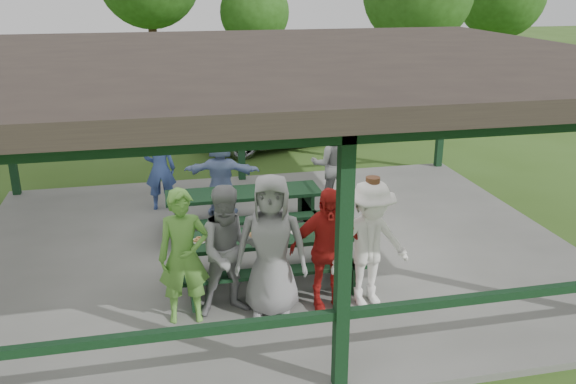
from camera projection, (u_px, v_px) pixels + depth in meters
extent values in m
plane|color=#35571B|center=(274.00, 252.00, 10.38)|extent=(90.00, 90.00, 0.00)
cube|color=slate|center=(274.00, 249.00, 10.37)|extent=(10.00, 8.00, 0.10)
cube|color=black|center=(343.00, 264.00, 6.35)|extent=(0.15, 0.15, 3.00)
cube|color=black|center=(7.00, 124.00, 12.39)|extent=(0.15, 0.15, 3.00)
cube|color=black|center=(240.00, 114.00, 13.35)|extent=(0.15, 0.15, 3.00)
cube|color=black|center=(443.00, 105.00, 14.32)|extent=(0.15, 0.15, 3.00)
cube|color=black|center=(111.00, 341.00, 6.07)|extent=(4.65, 0.10, 0.10)
cube|color=black|center=(540.00, 291.00, 7.03)|extent=(4.65, 0.10, 0.10)
cube|color=black|center=(130.00, 146.00, 13.07)|extent=(4.65, 0.10, 0.10)
cube|color=black|center=(344.00, 135.00, 14.04)|extent=(4.65, 0.10, 0.10)
cube|color=black|center=(347.00, 133.00, 5.88)|extent=(9.80, 0.15, 0.20)
cube|color=black|center=(239.00, 49.00, 12.89)|extent=(9.80, 0.15, 0.20)
cube|color=#2C2420|center=(273.00, 61.00, 9.31)|extent=(10.60, 8.60, 0.24)
cube|color=black|center=(267.00, 237.00, 8.94)|extent=(2.64, 0.75, 0.06)
cube|color=black|center=(275.00, 272.00, 8.52)|extent=(2.64, 0.28, 0.05)
cube|color=black|center=(261.00, 241.00, 9.55)|extent=(2.64, 0.28, 0.05)
cube|color=black|center=(190.00, 266.00, 8.82)|extent=(0.06, 0.70, 0.75)
cube|color=black|center=(341.00, 252.00, 9.28)|extent=(0.06, 0.70, 0.75)
cube|color=black|center=(191.00, 275.00, 8.87)|extent=(0.06, 1.39, 0.45)
cube|color=black|center=(341.00, 260.00, 9.33)|extent=(0.06, 1.39, 0.45)
cube|color=black|center=(243.00, 193.00, 10.77)|extent=(2.72, 0.75, 0.06)
cube|color=black|center=(249.00, 220.00, 10.35)|extent=(2.72, 0.28, 0.05)
cube|color=black|center=(240.00, 198.00, 11.38)|extent=(2.72, 0.28, 0.05)
cube|color=black|center=(177.00, 217.00, 10.65)|extent=(0.06, 0.70, 0.75)
cube|color=black|center=(308.00, 206.00, 11.12)|extent=(0.06, 0.70, 0.75)
cube|color=black|center=(178.00, 224.00, 10.70)|extent=(0.06, 1.39, 0.45)
cube|color=black|center=(308.00, 214.00, 11.17)|extent=(0.06, 1.39, 0.45)
cylinder|color=white|center=(199.00, 241.00, 8.73)|extent=(0.22, 0.22, 0.01)
torus|color=#A37139|center=(196.00, 240.00, 8.69)|extent=(0.10, 0.10, 0.03)
torus|color=#A37139|center=(202.00, 240.00, 8.71)|extent=(0.10, 0.10, 0.03)
torus|color=#A37139|center=(199.00, 238.00, 8.76)|extent=(0.10, 0.10, 0.03)
cylinder|color=white|center=(253.00, 236.00, 8.88)|extent=(0.22, 0.22, 0.01)
torus|color=#A37139|center=(251.00, 236.00, 8.85)|extent=(0.10, 0.10, 0.03)
torus|color=#A37139|center=(256.00, 235.00, 8.87)|extent=(0.10, 0.10, 0.03)
torus|color=#A37139|center=(253.00, 234.00, 8.92)|extent=(0.10, 0.10, 0.03)
cylinder|color=white|center=(298.00, 232.00, 9.02)|extent=(0.22, 0.22, 0.01)
torus|color=#A37139|center=(296.00, 232.00, 8.98)|extent=(0.10, 0.10, 0.03)
torus|color=#A37139|center=(301.00, 231.00, 9.00)|extent=(0.10, 0.10, 0.03)
torus|color=#A37139|center=(297.00, 230.00, 9.05)|extent=(0.10, 0.10, 0.03)
cylinder|color=white|center=(336.00, 229.00, 9.14)|extent=(0.22, 0.22, 0.01)
torus|color=#A37139|center=(334.00, 228.00, 9.10)|extent=(0.10, 0.10, 0.03)
torus|color=#A37139|center=(339.00, 228.00, 9.12)|extent=(0.10, 0.10, 0.03)
torus|color=#A37139|center=(335.00, 227.00, 9.17)|extent=(0.10, 0.10, 0.03)
cylinder|color=#381E0F|center=(210.00, 242.00, 8.57)|extent=(0.06, 0.06, 0.10)
cylinder|color=#381E0F|center=(264.00, 238.00, 8.73)|extent=(0.06, 0.06, 0.10)
cylinder|color=#381E0F|center=(304.00, 234.00, 8.85)|extent=(0.06, 0.06, 0.10)
cylinder|color=#381E0F|center=(333.00, 231.00, 8.94)|extent=(0.06, 0.06, 0.10)
cylinder|color=#381E0F|center=(339.00, 231.00, 8.95)|extent=(0.06, 0.06, 0.10)
cone|color=white|center=(207.00, 232.00, 8.92)|extent=(0.09, 0.09, 0.10)
cone|color=white|center=(258.00, 228.00, 9.07)|extent=(0.09, 0.09, 0.10)
cone|color=white|center=(266.00, 227.00, 9.10)|extent=(0.09, 0.09, 0.10)
cone|color=white|center=(269.00, 227.00, 9.11)|extent=(0.09, 0.09, 0.10)
imported|color=#60A23D|center=(184.00, 257.00, 7.86)|extent=(0.69, 0.47, 1.83)
imported|color=gray|center=(230.00, 251.00, 8.04)|extent=(0.95, 0.77, 1.81)
imported|color=gray|center=(271.00, 246.00, 8.01)|extent=(1.08, 0.84, 1.97)
imported|color=red|center=(327.00, 249.00, 8.19)|extent=(1.02, 0.44, 1.74)
imported|color=white|center=(370.00, 244.00, 8.27)|extent=(1.25, 0.83, 1.80)
cylinder|color=#58331E|center=(373.00, 186.00, 7.99)|extent=(0.36, 0.36, 0.02)
cylinder|color=#58331E|center=(373.00, 181.00, 7.97)|extent=(0.22, 0.22, 0.11)
imported|color=#89A0D4|center=(221.00, 175.00, 11.57)|extent=(1.53, 0.80, 1.57)
imported|color=#395196|center=(160.00, 169.00, 11.81)|extent=(0.62, 0.43, 1.63)
imported|color=gray|center=(332.00, 164.00, 11.91)|extent=(0.95, 0.80, 1.75)
imported|color=silver|center=(287.00, 114.00, 17.24)|extent=(5.99, 3.96, 1.53)
cube|color=#1B3197|center=(76.00, 114.00, 17.44)|extent=(2.76, 1.83, 0.11)
cube|color=#1B3197|center=(67.00, 111.00, 16.76)|extent=(2.47, 0.65, 0.36)
cube|color=#1B3197|center=(83.00, 102.00, 17.96)|extent=(2.47, 0.65, 0.36)
cube|color=#1B3197|center=(32.00, 106.00, 17.39)|extent=(0.35, 1.24, 0.36)
cube|color=#1B3197|center=(120.00, 107.00, 17.33)|extent=(0.35, 1.24, 0.36)
cylinder|color=black|center=(40.00, 133.00, 16.94)|extent=(0.71, 0.32, 0.69)
cylinder|color=yellow|center=(40.00, 133.00, 16.94)|extent=(0.29, 0.25, 0.25)
cylinder|color=black|center=(59.00, 122.00, 18.22)|extent=(0.71, 0.32, 0.69)
cylinder|color=yellow|center=(59.00, 122.00, 18.22)|extent=(0.29, 0.25, 0.25)
cylinder|color=black|center=(98.00, 133.00, 16.90)|extent=(0.71, 0.32, 0.69)
cylinder|color=yellow|center=(98.00, 133.00, 16.90)|extent=(0.29, 0.25, 0.25)
cylinder|color=black|center=(113.00, 122.00, 18.18)|extent=(0.71, 0.32, 0.69)
cylinder|color=yellow|center=(113.00, 122.00, 18.18)|extent=(0.29, 0.25, 0.25)
cube|color=#1B3197|center=(136.00, 118.00, 17.43)|extent=(0.90, 0.28, 0.07)
cone|color=#F2590C|center=(30.00, 103.00, 17.36)|extent=(0.10, 0.36, 0.36)
cylinder|color=#321E14|center=(154.00, 47.00, 25.83)|extent=(0.36, 0.36, 3.30)
cylinder|color=#321E14|center=(255.00, 59.00, 26.06)|extent=(0.36, 0.36, 2.26)
sphere|color=#224A13|center=(255.00, 12.00, 25.41)|extent=(2.89, 2.89, 2.89)
cylinder|color=#321E14|center=(413.00, 66.00, 21.52)|extent=(0.36, 0.36, 2.94)
cylinder|color=#321E14|center=(495.00, 54.00, 25.62)|extent=(0.36, 0.36, 2.80)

